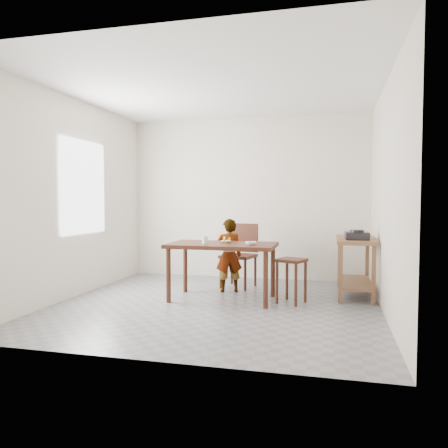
% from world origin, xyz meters
% --- Properties ---
extents(floor, '(4.00, 4.00, 0.04)m').
position_xyz_m(floor, '(0.00, 0.00, -0.02)').
color(floor, slate).
rests_on(floor, ground).
extents(ceiling, '(4.00, 4.00, 0.04)m').
position_xyz_m(ceiling, '(0.00, 0.00, 2.72)').
color(ceiling, white).
rests_on(ceiling, wall_back).
extents(wall_back, '(4.00, 0.04, 2.70)m').
position_xyz_m(wall_back, '(0.00, 2.02, 1.35)').
color(wall_back, beige).
rests_on(wall_back, ground).
extents(wall_front, '(4.00, 0.04, 2.70)m').
position_xyz_m(wall_front, '(0.00, -2.02, 1.35)').
color(wall_front, beige).
rests_on(wall_front, ground).
extents(wall_left, '(0.04, 4.00, 2.70)m').
position_xyz_m(wall_left, '(-2.02, 0.00, 1.35)').
color(wall_left, beige).
rests_on(wall_left, ground).
extents(wall_right, '(0.04, 4.00, 2.70)m').
position_xyz_m(wall_right, '(2.02, 0.00, 1.35)').
color(wall_right, beige).
rests_on(wall_right, ground).
extents(window_pane, '(0.02, 1.10, 1.30)m').
position_xyz_m(window_pane, '(-1.97, 0.20, 1.50)').
color(window_pane, white).
rests_on(window_pane, wall_left).
extents(dining_table, '(1.40, 0.80, 0.75)m').
position_xyz_m(dining_table, '(0.00, 0.30, 0.38)').
color(dining_table, '#3C1C11').
rests_on(dining_table, floor).
extents(prep_counter, '(0.50, 1.20, 0.80)m').
position_xyz_m(prep_counter, '(1.72, 1.00, 0.40)').
color(prep_counter, brown).
rests_on(prep_counter, floor).
extents(child, '(0.45, 0.38, 1.05)m').
position_xyz_m(child, '(-0.03, 0.79, 0.53)').
color(child, white).
rests_on(child, floor).
extents(dining_chair, '(0.55, 0.55, 0.96)m').
position_xyz_m(dining_chair, '(0.03, 1.16, 0.48)').
color(dining_chair, '#3C1C11').
rests_on(dining_chair, floor).
extents(stool, '(0.42, 0.42, 0.57)m').
position_xyz_m(stool, '(0.91, 0.33, 0.29)').
color(stool, '#3C1C11').
rests_on(stool, floor).
extents(glass_tumbler, '(0.10, 0.10, 0.10)m').
position_xyz_m(glass_tumbler, '(-0.21, 0.20, 0.80)').
color(glass_tumbler, white).
rests_on(glass_tumbler, dining_table).
extents(small_bowl, '(0.18, 0.18, 0.05)m').
position_xyz_m(small_bowl, '(0.41, 0.16, 0.77)').
color(small_bowl, white).
rests_on(small_bowl, dining_table).
extents(banana, '(0.18, 0.15, 0.06)m').
position_xyz_m(banana, '(0.04, 0.35, 0.78)').
color(banana, '#E1D158').
rests_on(banana, dining_table).
extents(serving_bowl, '(0.22, 0.22, 0.05)m').
position_xyz_m(serving_bowl, '(1.73, 1.44, 0.82)').
color(serving_bowl, white).
rests_on(serving_bowl, prep_counter).
extents(gas_burner, '(0.31, 0.31, 0.10)m').
position_xyz_m(gas_burner, '(1.72, 0.72, 0.85)').
color(gas_burner, black).
rests_on(gas_burner, prep_counter).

